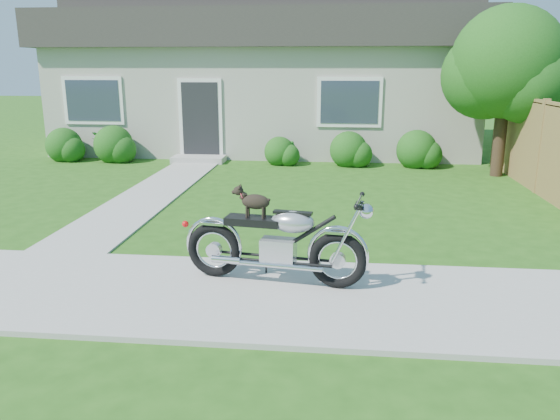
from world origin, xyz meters
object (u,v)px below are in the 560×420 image
object	(u,v)px
house	(269,78)
motorcycle_with_dog	(278,242)
tree_near	(513,68)
potted_plant_left	(106,147)
potted_plant_right	(291,152)
fence	(541,147)

from	to	relation	value
house	motorcycle_with_dog	world-z (taller)	house
tree_near	potted_plant_left	size ratio (longest dim) A/B	4.91
potted_plant_right	motorcycle_with_dog	distance (m)	8.23
tree_near	house	bearing A→B (deg)	143.12
potted_plant_left	potted_plant_right	bearing A→B (deg)	0.00
tree_near	motorcycle_with_dog	xyz separation A→B (m)	(-4.54, -7.08, -1.93)
house	tree_near	xyz separation A→B (m)	(6.09, -4.57, 0.32)
potted_plant_left	house	bearing A→B (deg)	40.46
house	tree_near	size ratio (longest dim) A/B	3.26
fence	motorcycle_with_dog	bearing A→B (deg)	-131.27
fence	motorcycle_with_dog	xyz separation A→B (m)	(-4.75, -5.41, -0.40)
potted_plant_left	motorcycle_with_dog	xyz separation A→B (m)	(5.59, -8.21, 0.15)
potted_plant_left	potted_plant_right	size ratio (longest dim) A/B	1.20
fence	potted_plant_right	bearing A→B (deg)	152.13
fence	potted_plant_left	size ratio (longest dim) A/B	8.42
fence	potted_plant_left	world-z (taller)	fence
fence	potted_plant_right	size ratio (longest dim) A/B	10.07
motorcycle_with_dog	potted_plant_right	bearing A→B (deg)	101.89
tree_near	potted_plant_left	world-z (taller)	tree_near
potted_plant_right	house	bearing A→B (deg)	106.29
motorcycle_with_dog	potted_plant_left	bearing A→B (deg)	132.34
house	motorcycle_with_dog	size ratio (longest dim) A/B	5.68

